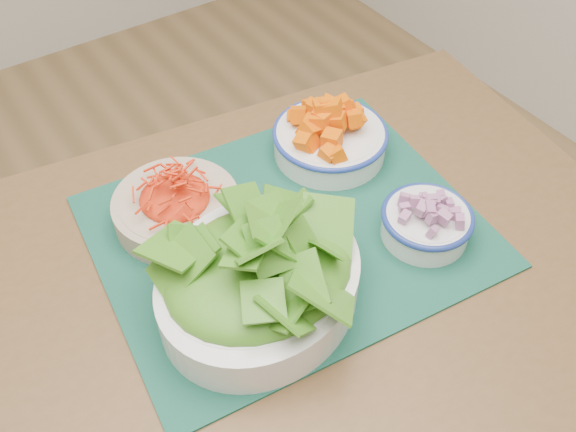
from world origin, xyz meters
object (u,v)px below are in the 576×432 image
object	(u,v)px
placemat	(288,231)
lettuce_bowl	(259,272)
carrot_bowl	(176,204)
squash_bowl	(330,132)
table	(271,323)
onion_bowl	(427,219)

from	to	relation	value
placemat	lettuce_bowl	world-z (taller)	lettuce_bowl
carrot_bowl	lettuce_bowl	world-z (taller)	lettuce_bowl
carrot_bowl	squash_bowl	bearing A→B (deg)	-1.44
placemat	carrot_bowl	world-z (taller)	carrot_bowl
table	lettuce_bowl	distance (m)	0.18
table	lettuce_bowl	world-z (taller)	lettuce_bowl
squash_bowl	lettuce_bowl	world-z (taller)	lettuce_bowl
table	onion_bowl	size ratio (longest dim) A/B	9.09
table	onion_bowl	distance (m)	0.28
placemat	lettuce_bowl	distance (m)	0.15
squash_bowl	table	bearing A→B (deg)	-144.28
placemat	lettuce_bowl	bearing A→B (deg)	-134.57
placemat	onion_bowl	bearing A→B (deg)	-30.71
carrot_bowl	table	bearing A→B (deg)	-72.94
onion_bowl	squash_bowl	bearing A→B (deg)	91.38
squash_bowl	placemat	bearing A→B (deg)	-145.95
lettuce_bowl	carrot_bowl	bearing A→B (deg)	75.12
table	squash_bowl	xyz separation A→B (m)	(0.22, 0.16, 0.16)
placemat	onion_bowl	world-z (taller)	onion_bowl
squash_bowl	onion_bowl	bearing A→B (deg)	-88.62
carrot_bowl	placemat	bearing A→B (deg)	-42.03
carrot_bowl	onion_bowl	distance (m)	0.36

